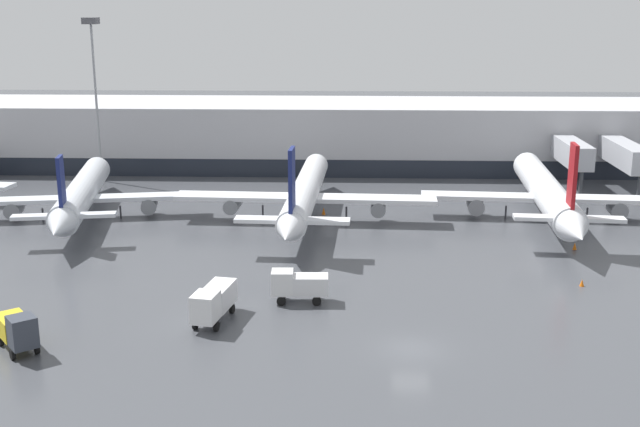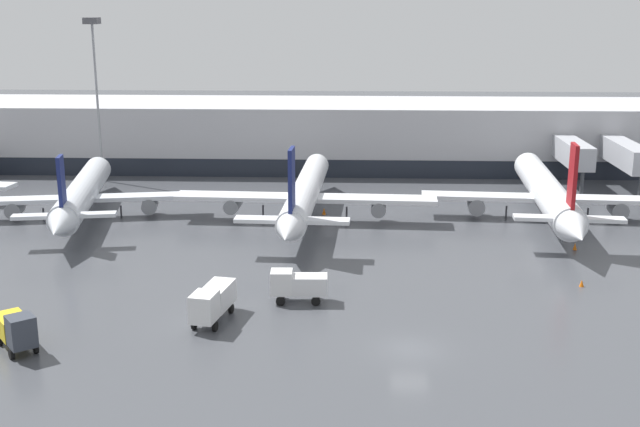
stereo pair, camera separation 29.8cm
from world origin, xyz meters
TOP-DOWN VIEW (x-y plane):
  - ground_plane at (0.00, 0.00)m, footprint 320.00×320.00m
  - terminal_building at (0.20, 61.88)m, footprint 160.00×28.86m
  - parked_jet_0 at (16.82, 34.00)m, footprint 26.61×36.02m
  - parked_jet_3 at (-32.87, 32.45)m, footprint 25.26×32.20m
  - parked_jet_5 at (-8.89, 31.83)m, footprint 27.66×35.19m
  - service_truck_0 at (-8.12, 8.49)m, footprint 4.41×1.87m
  - service_truck_2 at (-26.31, -1.07)m, footprint 4.06×4.49m
  - service_truck_3 at (-14.08, 4.43)m, footprint 2.70×5.78m
  - traffic_cone_0 at (17.04, 23.02)m, footprint 0.38×0.38m
  - traffic_cone_1 at (-7.01, 35.01)m, footprint 0.41×0.41m
  - traffic_cone_2 at (14.90, 12.87)m, footprint 0.38×0.38m
  - apron_light_mast_0 at (-36.39, 50.90)m, footprint 1.80×1.80m

SIDE VIEW (x-z plane):
  - ground_plane at x=0.00m, z-range 0.00..0.00m
  - traffic_cone_2 at x=14.90m, z-range 0.00..0.60m
  - traffic_cone_0 at x=17.04m, z-range 0.00..0.67m
  - traffic_cone_1 at x=-7.01m, z-range 0.00..0.75m
  - service_truck_0 at x=-8.12m, z-range 0.19..2.74m
  - service_truck_2 at x=-26.31m, z-range 0.12..2.91m
  - service_truck_3 at x=-14.08m, z-range 0.22..2.94m
  - parked_jet_3 at x=-32.87m, z-range -1.69..7.09m
  - parked_jet_0 at x=16.82m, z-range -2.22..8.01m
  - parked_jet_5 at x=-8.89m, z-range -1.92..8.15m
  - terminal_building at x=0.20m, z-range 0.00..9.00m
  - apron_light_mast_0 at x=-36.39m, z-range 5.72..26.42m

